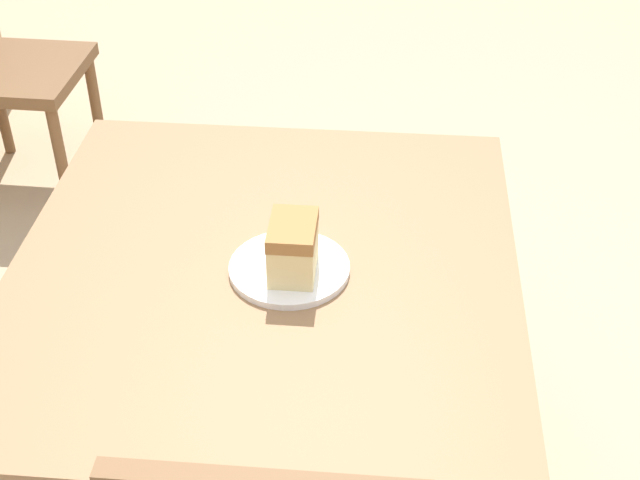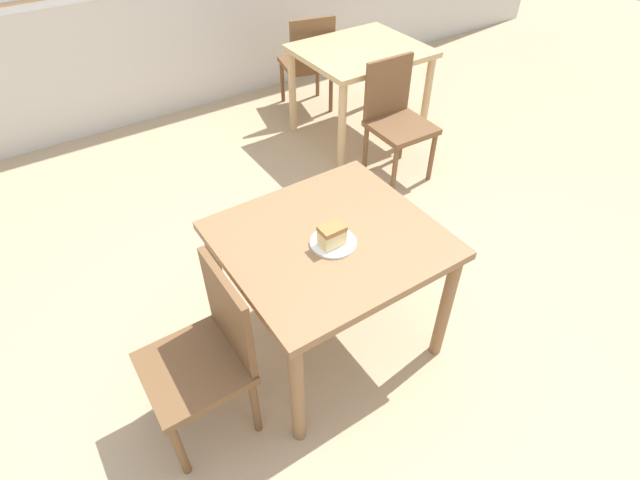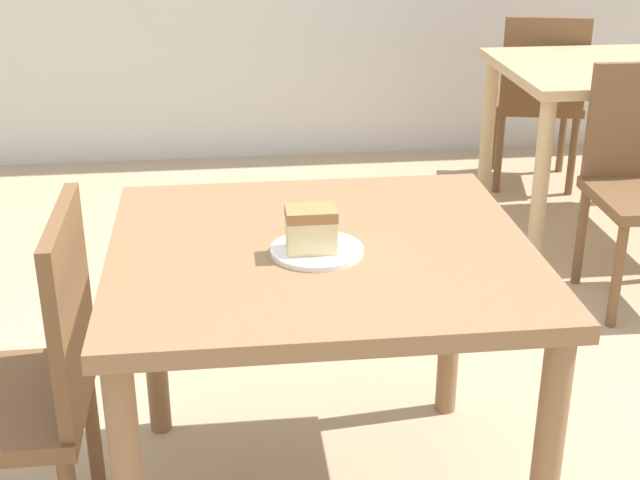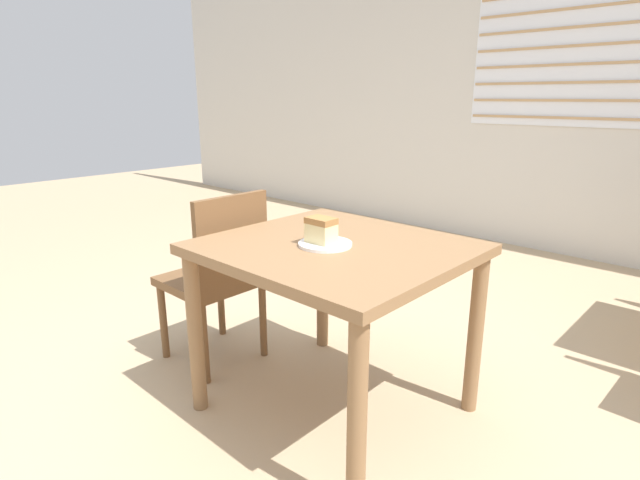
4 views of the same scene
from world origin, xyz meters
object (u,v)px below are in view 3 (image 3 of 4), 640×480
at_px(dining_table_far, 615,92).
at_px(chair_far_opposite, 538,96).
at_px(plate, 317,250).
at_px(chair_near_window, 22,383).
at_px(dining_table_near, 321,287).
at_px(cake_slice, 311,229).

xyz_separation_m(dining_table_far, chair_far_opposite, (-0.10, 0.60, -0.16)).
bearing_deg(plate, chair_near_window, -177.15).
bearing_deg(plate, dining_table_near, 72.51).
xyz_separation_m(chair_far_opposite, plate, (-1.32, -2.27, 0.27)).
height_order(chair_far_opposite, plate, chair_far_opposite).
bearing_deg(chair_far_opposite, plate, 72.99).
distance_m(dining_table_near, plate, 0.12).
xyz_separation_m(dining_table_far, chair_near_window, (-2.06, -1.71, -0.16)).
bearing_deg(dining_table_far, plate, -130.22).
xyz_separation_m(dining_table_far, cake_slice, (-1.43, -1.69, 0.16)).
xyz_separation_m(dining_table_near, plate, (-0.01, -0.05, 0.11)).
height_order(dining_table_far, plate, dining_table_far).
height_order(dining_table_far, chair_far_opposite, chair_far_opposite).
distance_m(chair_near_window, chair_far_opposite, 3.03).
bearing_deg(dining_table_near, cake_slice, -116.82).
bearing_deg(dining_table_near, chair_far_opposite, 59.65).
bearing_deg(cake_slice, chair_near_window, -177.86).
height_order(dining_table_near, chair_near_window, chair_near_window).
relative_size(chair_far_opposite, cake_slice, 7.84).
distance_m(chair_near_window, plate, 0.70).
height_order(plate, cake_slice, cake_slice).
bearing_deg(chair_near_window, plate, 92.85).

